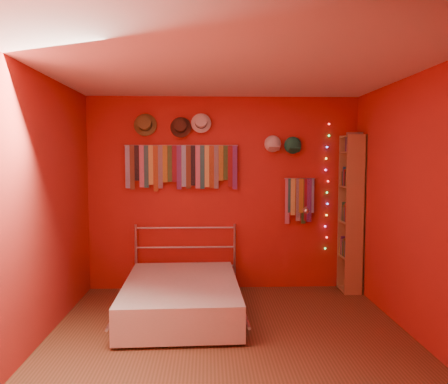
{
  "coord_description": "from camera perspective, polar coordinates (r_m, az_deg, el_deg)",
  "views": [
    {
      "loc": [
        -0.2,
        -3.92,
        1.7
      ],
      "look_at": [
        -0.02,
        0.9,
        1.33
      ],
      "focal_mm": 35.0,
      "sensor_mm": 36.0,
      "label": 1
    }
  ],
  "objects": [
    {
      "name": "fairy_lights",
      "position": [
        5.85,
        13.29,
        0.65
      ],
      "size": [
        0.06,
        0.02,
        1.65
      ],
      "color": "#FF3333",
      "rests_on": "back_wall"
    },
    {
      "name": "bed",
      "position": [
        4.9,
        -5.59,
        -13.46
      ],
      "size": [
        1.35,
        1.81,
        0.86
      ],
      "rotation": [
        0.0,
        0.0,
        0.03
      ],
      "color": "#ADADB2",
      "rests_on": "ground"
    },
    {
      "name": "tie_rack",
      "position": [
        5.61,
        -5.6,
        3.51
      ],
      "size": [
        1.45,
        0.03,
        0.59
      ],
      "color": "#ADADB2",
      "rests_on": "back_wall"
    },
    {
      "name": "bookshelf",
      "position": [
        5.8,
        16.64,
        -2.61
      ],
      "size": [
        0.25,
        0.34,
        2.0
      ],
      "color": "#A5814A",
      "rests_on": "ground"
    },
    {
      "name": "small_tie_rack",
      "position": [
        5.75,
        9.86,
        -0.76
      ],
      "size": [
        0.4,
        0.03,
        0.6
      ],
      "color": "#ADADB2",
      "rests_on": "back_wall"
    },
    {
      "name": "right_wall",
      "position": [
        4.4,
        24.27,
        -1.92
      ],
      "size": [
        0.02,
        3.5,
        2.5
      ],
      "primitive_type": "cube",
      "color": "#AF201C",
      "rests_on": "ground"
    },
    {
      "name": "cap_white",
      "position": [
        5.68,
        6.38,
        6.26
      ],
      "size": [
        0.2,
        0.25,
        0.2
      ],
      "color": "silver",
      "rests_on": "back_wall"
    },
    {
      "name": "fedora_olive",
      "position": [
        5.64,
        -10.29,
        8.73
      ],
      "size": [
        0.29,
        0.16,
        0.29
      ],
      "rotation": [
        1.36,
        0.0,
        0.0
      ],
      "color": "brown",
      "rests_on": "back_wall"
    },
    {
      "name": "back_wall",
      "position": [
        5.69,
        -0.07,
        -0.2
      ],
      "size": [
        3.5,
        0.02,
        2.5
      ],
      "primitive_type": "cube",
      "color": "#AF201C",
      "rests_on": "ground"
    },
    {
      "name": "fedora_brown",
      "position": [
        5.6,
        -5.69,
        8.51
      ],
      "size": [
        0.27,
        0.14,
        0.26
      ],
      "rotation": [
        1.36,
        0.0,
        0.0
      ],
      "color": "#3E2216",
      "rests_on": "back_wall"
    },
    {
      "name": "ground",
      "position": [
        4.27,
        0.83,
        -19.1
      ],
      "size": [
        3.5,
        3.5,
        0.0
      ],
      "primitive_type": "plane",
      "color": "brown",
      "rests_on": "ground"
    },
    {
      "name": "reading_lamp",
      "position": [
        5.6,
        10.6,
        -2.4
      ],
      "size": [
        0.07,
        0.32,
        0.09
      ],
      "color": "#ADADB2",
      "rests_on": "back_wall"
    },
    {
      "name": "fedora_white",
      "position": [
        5.59,
        -3.02,
        9.08
      ],
      "size": [
        0.25,
        0.14,
        0.25
      ],
      "rotation": [
        1.36,
        0.0,
        0.0
      ],
      "color": "silver",
      "rests_on": "back_wall"
    },
    {
      "name": "ceiling",
      "position": [
        4.0,
        0.87,
        15.86
      ],
      "size": [
        3.5,
        3.5,
        0.02
      ],
      "primitive_type": "cube",
      "color": "white",
      "rests_on": "back_wall"
    },
    {
      "name": "left_wall",
      "position": [
        4.23,
        -23.55,
        -2.13
      ],
      "size": [
        0.02,
        3.5,
        2.5
      ],
      "primitive_type": "cube",
      "color": "#AF201C",
      "rests_on": "ground"
    },
    {
      "name": "cap_green",
      "position": [
        5.72,
        8.97,
        6.04
      ],
      "size": [
        0.2,
        0.25,
        0.2
      ],
      "color": "#176A4B",
      "rests_on": "back_wall"
    }
  ]
}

